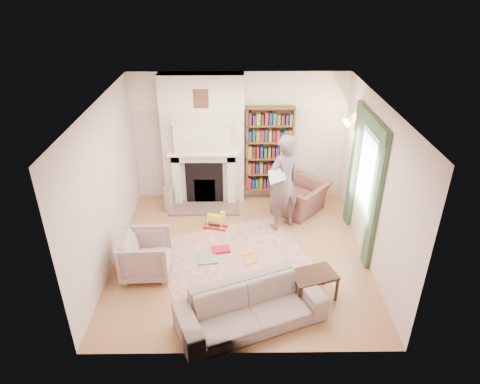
{
  "coord_description": "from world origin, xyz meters",
  "views": [
    {
      "loc": [
        -0.07,
        -6.35,
        4.7
      ],
      "look_at": [
        0.0,
        0.25,
        1.15
      ],
      "focal_mm": 32.0,
      "sensor_mm": 36.0,
      "label": 1
    }
  ],
  "objects_px": {
    "rocking_horse": "(215,220)",
    "armchair_reading": "(300,198)",
    "armchair_left": "(146,255)",
    "coffee_table": "(312,285)",
    "bookcase": "(269,149)",
    "sofa": "(251,307)",
    "paraffin_heater": "(170,200)",
    "man_reading": "(283,183)"
  },
  "relations": [
    {
      "from": "rocking_horse",
      "to": "sofa",
      "type": "bearing_deg",
      "value": -60.29
    },
    {
      "from": "man_reading",
      "to": "coffee_table",
      "type": "height_order",
      "value": "man_reading"
    },
    {
      "from": "armchair_left",
      "to": "rocking_horse",
      "type": "relative_size",
      "value": 1.76
    },
    {
      "from": "sofa",
      "to": "man_reading",
      "type": "distance_m",
      "value": 2.79
    },
    {
      "from": "man_reading",
      "to": "rocking_horse",
      "type": "distance_m",
      "value": 1.53
    },
    {
      "from": "coffee_table",
      "to": "rocking_horse",
      "type": "relative_size",
      "value": 1.51
    },
    {
      "from": "armchair_reading",
      "to": "man_reading",
      "type": "relative_size",
      "value": 0.51
    },
    {
      "from": "man_reading",
      "to": "rocking_horse",
      "type": "xyz_separation_m",
      "value": [
        -1.32,
        -0.06,
        -0.78
      ]
    },
    {
      "from": "armchair_reading",
      "to": "coffee_table",
      "type": "distance_m",
      "value": 2.67
    },
    {
      "from": "paraffin_heater",
      "to": "rocking_horse",
      "type": "bearing_deg",
      "value": -34.87
    },
    {
      "from": "sofa",
      "to": "man_reading",
      "type": "height_order",
      "value": "man_reading"
    },
    {
      "from": "man_reading",
      "to": "armchair_reading",
      "type": "bearing_deg",
      "value": -159.51
    },
    {
      "from": "bookcase",
      "to": "sofa",
      "type": "xyz_separation_m",
      "value": [
        -0.52,
        -3.82,
        -0.86
      ]
    },
    {
      "from": "rocking_horse",
      "to": "armchair_left",
      "type": "bearing_deg",
      "value": -112.63
    },
    {
      "from": "bookcase",
      "to": "armchair_left",
      "type": "relative_size",
      "value": 2.25
    },
    {
      "from": "bookcase",
      "to": "man_reading",
      "type": "height_order",
      "value": "bookcase"
    },
    {
      "from": "paraffin_heater",
      "to": "coffee_table",
      "type": "bearing_deg",
      "value": -46.0
    },
    {
      "from": "coffee_table",
      "to": "paraffin_heater",
      "type": "distance_m",
      "value": 3.75
    },
    {
      "from": "bookcase",
      "to": "rocking_horse",
      "type": "bearing_deg",
      "value": -131.93
    },
    {
      "from": "bookcase",
      "to": "paraffin_heater",
      "type": "xyz_separation_m",
      "value": [
        -2.13,
        -0.57,
        -0.9
      ]
    },
    {
      "from": "armchair_reading",
      "to": "armchair_left",
      "type": "height_order",
      "value": "armchair_left"
    },
    {
      "from": "armchair_left",
      "to": "paraffin_heater",
      "type": "bearing_deg",
      "value": -5.95
    },
    {
      "from": "armchair_left",
      "to": "coffee_table",
      "type": "bearing_deg",
      "value": -105.86
    },
    {
      "from": "coffee_table",
      "to": "rocking_horse",
      "type": "height_order",
      "value": "coffee_table"
    },
    {
      "from": "bookcase",
      "to": "armchair_reading",
      "type": "relative_size",
      "value": 1.84
    },
    {
      "from": "bookcase",
      "to": "coffee_table",
      "type": "bearing_deg",
      "value": -81.74
    },
    {
      "from": "bookcase",
      "to": "coffee_table",
      "type": "xyz_separation_m",
      "value": [
        0.47,
        -3.26,
        -0.95
      ]
    },
    {
      "from": "armchair_reading",
      "to": "rocking_horse",
      "type": "distance_m",
      "value": 1.89
    },
    {
      "from": "bookcase",
      "to": "man_reading",
      "type": "bearing_deg",
      "value": -81.15
    },
    {
      "from": "armchair_left",
      "to": "paraffin_heater",
      "type": "xyz_separation_m",
      "value": [
        0.11,
        2.07,
        -0.1
      ]
    },
    {
      "from": "armchair_reading",
      "to": "rocking_horse",
      "type": "bearing_deg",
      "value": -27.82
    },
    {
      "from": "armchair_reading",
      "to": "coffee_table",
      "type": "height_order",
      "value": "armchair_reading"
    },
    {
      "from": "bookcase",
      "to": "armchair_left",
      "type": "bearing_deg",
      "value": -130.34
    },
    {
      "from": "armchair_left",
      "to": "sofa",
      "type": "distance_m",
      "value": 2.09
    },
    {
      "from": "armchair_reading",
      "to": "sofa",
      "type": "xyz_separation_m",
      "value": [
        -1.16,
        -3.22,
        -0.02
      ]
    },
    {
      "from": "bookcase",
      "to": "armchair_left",
      "type": "xyz_separation_m",
      "value": [
        -2.24,
        -2.64,
        -0.8
      ]
    },
    {
      "from": "armchair_reading",
      "to": "man_reading",
      "type": "bearing_deg",
      "value": 4.95
    },
    {
      "from": "sofa",
      "to": "man_reading",
      "type": "bearing_deg",
      "value": 52.89
    },
    {
      "from": "rocking_horse",
      "to": "armchair_reading",
      "type": "bearing_deg",
      "value": 36.54
    },
    {
      "from": "armchair_reading",
      "to": "coffee_table",
      "type": "relative_size",
      "value": 1.44
    },
    {
      "from": "bookcase",
      "to": "coffee_table",
      "type": "height_order",
      "value": "bookcase"
    },
    {
      "from": "man_reading",
      "to": "coffee_table",
      "type": "bearing_deg",
      "value": 65.28
    }
  ]
}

